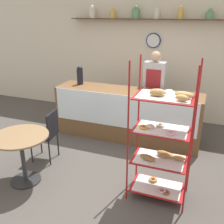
# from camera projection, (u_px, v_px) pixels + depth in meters

# --- Properties ---
(ground_plane) EXTENTS (14.00, 14.00, 0.00)m
(ground_plane) POSITION_uv_depth(u_px,v_px,m) (102.00, 169.00, 4.17)
(ground_plane) COLOR #4C4742
(back_wall) EXTENTS (10.00, 0.30, 2.70)m
(back_wall) POSITION_uv_depth(u_px,v_px,m) (146.00, 58.00, 5.93)
(back_wall) COLOR beige
(back_wall) RESTS_ON ground_plane
(display_counter) EXTENTS (2.79, 0.64, 0.97)m
(display_counter) POSITION_uv_depth(u_px,v_px,m) (127.00, 114.00, 5.07)
(display_counter) COLOR brown
(display_counter) RESTS_ON ground_plane
(pastry_rack) EXTENTS (0.76, 0.48, 1.85)m
(pastry_rack) POSITION_uv_depth(u_px,v_px,m) (162.00, 139.00, 3.29)
(pastry_rack) COLOR #A51919
(pastry_rack) RESTS_ON ground_plane
(person_worker) EXTENTS (0.41, 0.23, 1.65)m
(person_worker) POSITION_uv_depth(u_px,v_px,m) (154.00, 89.00, 5.22)
(person_worker) COLOR #282833
(person_worker) RESTS_ON ground_plane
(cafe_table) EXTENTS (0.79, 0.79, 0.74)m
(cafe_table) POSITION_uv_depth(u_px,v_px,m) (21.00, 147.00, 3.69)
(cafe_table) COLOR #262628
(cafe_table) RESTS_ON ground_plane
(cafe_chair) EXTENTS (0.43, 0.43, 0.86)m
(cafe_chair) POSITION_uv_depth(u_px,v_px,m) (48.00, 131.00, 4.27)
(cafe_chair) COLOR black
(cafe_chair) RESTS_ON ground_plane
(coffee_carafe) EXTENTS (0.12, 0.12, 0.36)m
(coffee_carafe) POSITION_uv_depth(u_px,v_px,m) (80.00, 76.00, 5.26)
(coffee_carafe) COLOR black
(coffee_carafe) RESTS_ON display_counter
(donut_tray_counter) EXTENTS (0.44, 0.26, 0.05)m
(donut_tray_counter) POSITION_uv_depth(u_px,v_px,m) (163.00, 91.00, 4.77)
(donut_tray_counter) COLOR silver
(donut_tray_counter) RESTS_ON display_counter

